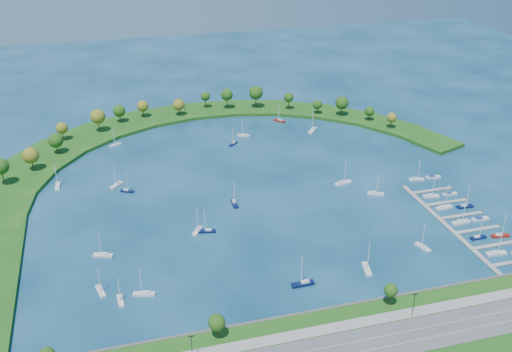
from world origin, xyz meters
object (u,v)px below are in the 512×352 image
object	(u,v)px
moored_boat_13	(234,203)
moored_boat_11	(116,144)
moored_boat_4	(120,300)
dock_system	(461,224)
moored_boat_9	(100,290)
docked_boat_8	(431,196)
docked_boat_11	(433,177)
harbor_tower	(183,107)
moored_boat_5	(375,193)
moored_boat_12	(127,190)
moored_boat_10	(423,247)
moored_boat_3	(103,255)
moored_boat_8	(117,184)
docked_boat_6	(444,207)
docked_boat_4	(461,222)
moored_boat_16	(313,130)
moored_boat_18	(233,143)
moored_boat_15	(244,135)
moored_boat_1	(303,283)
moored_boat_7	(343,182)
docked_boat_7	(465,206)
moored_boat_17	(367,268)
docked_boat_2	(478,237)
moored_boat_14	(207,230)
docked_boat_10	(416,179)
docked_boat_9	(450,194)
moored_boat_6	(58,186)
moored_boat_19	(144,293)
docked_boat_0	(496,253)
moored_boat_2	(197,230)
docked_boat_5	(480,219)
moored_boat_0	(279,120)

from	to	relation	value
moored_boat_13	moored_boat_11	bearing A→B (deg)	-148.19
moored_boat_4	moored_boat_11	size ratio (longest dim) A/B	1.01
dock_system	moored_boat_9	size ratio (longest dim) A/B	6.87
docked_boat_8	docked_boat_11	bearing A→B (deg)	65.03
harbor_tower	moored_boat_5	bearing A→B (deg)	-62.65
moored_boat_5	moored_boat_12	bearing A→B (deg)	-172.31
harbor_tower	moored_boat_10	world-z (taller)	moored_boat_10
moored_boat_3	moored_boat_8	bearing A→B (deg)	-77.31
moored_boat_8	docked_boat_6	xyz separation A→B (m)	(151.43, -67.03, 0.01)
moored_boat_8	moored_boat_10	bearing A→B (deg)	96.76
moored_boat_11	moored_boat_8	bearing A→B (deg)	62.05
moored_boat_9	moored_boat_10	bearing A→B (deg)	74.47
moored_boat_9	docked_boat_6	size ratio (longest dim) A/B	0.94
harbor_tower	docked_boat_4	world-z (taller)	docked_boat_4
moored_boat_9	moored_boat_11	distance (m)	143.94
moored_boat_4	harbor_tower	bearing A→B (deg)	159.48
moored_boat_16	moored_boat_4	bearing A→B (deg)	-3.01
moored_boat_8	moored_boat_18	world-z (taller)	moored_boat_8
moored_boat_13	docked_boat_4	world-z (taller)	docked_boat_4
harbor_tower	moored_boat_15	xyz separation A→B (m)	(29.31, -52.05, -3.35)
moored_boat_1	moored_boat_7	xyz separation A→B (m)	(49.44, 76.15, 0.01)
moored_boat_7	docked_boat_7	distance (m)	61.38
moored_boat_4	moored_boat_8	bearing A→B (deg)	172.53
dock_system	moored_boat_17	size ratio (longest dim) A/B	6.09
moored_boat_10	docked_boat_2	size ratio (longest dim) A/B	1.08
moored_boat_13	moored_boat_1	bearing A→B (deg)	10.44
moored_boat_18	docked_boat_2	distance (m)	153.89
moored_boat_12	docked_boat_4	world-z (taller)	docked_boat_4
moored_boat_3	moored_boat_14	bearing A→B (deg)	-149.72
moored_boat_15	docked_boat_10	bearing A→B (deg)	157.77
docked_boat_9	docked_boat_11	distance (m)	19.42
moored_boat_6	moored_boat_8	world-z (taller)	moored_boat_6
moored_boat_9	moored_boat_16	xyz separation A→B (m)	(136.84, 132.73, 0.09)
moored_boat_6	moored_boat_19	distance (m)	107.77
moored_boat_11	docked_boat_0	size ratio (longest dim) A/B	0.83
moored_boat_1	moored_boat_10	size ratio (longest dim) A/B	1.15
dock_system	moored_boat_14	world-z (taller)	moored_boat_14
moored_boat_2	moored_boat_7	distance (m)	86.31
moored_boat_12	moored_boat_15	bearing A→B (deg)	65.33
moored_boat_1	moored_boat_6	bearing A→B (deg)	-51.41
moored_boat_8	docked_boat_5	distance (m)	181.08
docked_boat_4	moored_boat_13	bearing A→B (deg)	151.30
harbor_tower	moored_boat_13	world-z (taller)	moored_boat_13
moored_boat_9	moored_boat_14	size ratio (longest dim) A/B	1.01
dock_system	moored_boat_14	bearing A→B (deg)	167.82
moored_boat_14	docked_boat_4	world-z (taller)	docked_boat_4
moored_boat_1	docked_boat_10	world-z (taller)	moored_boat_1
moored_boat_12	docked_boat_10	distance (m)	151.77
moored_boat_9	docked_boat_4	size ratio (longest dim) A/B	0.92
moored_boat_0	moored_boat_5	xyz separation A→B (m)	(16.12, -110.31, -0.01)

